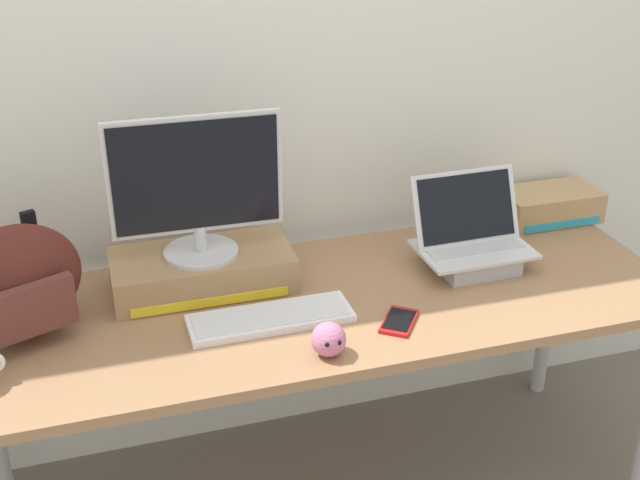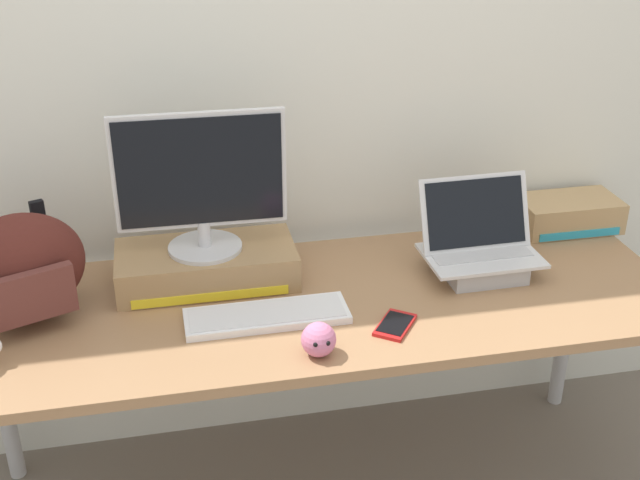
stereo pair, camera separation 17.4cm
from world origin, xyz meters
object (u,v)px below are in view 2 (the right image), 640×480
(external_keyboard, at_px, (267,316))
(open_laptop, at_px, (479,254))
(toner_box_cyan, at_px, (568,213))
(messenger_backpack, at_px, (19,268))
(toner_box_yellow, at_px, (206,265))
(plush_toy, at_px, (319,339))
(desktop_monitor, at_px, (201,183))
(cell_phone, at_px, (395,325))

(external_keyboard, bearing_deg, open_laptop, 11.50)
(toner_box_cyan, bearing_deg, messenger_backpack, -172.49)
(toner_box_yellow, bearing_deg, messenger_backpack, -168.66)
(messenger_backpack, relative_size, plush_toy, 4.52)
(external_keyboard, distance_m, toner_box_cyan, 1.10)
(desktop_monitor, height_order, plush_toy, desktop_monitor)
(toner_box_yellow, height_order, desktop_monitor, desktop_monitor)
(messenger_backpack, height_order, cell_phone, messenger_backpack)
(toner_box_cyan, bearing_deg, open_laptop, -150.18)
(messenger_backpack, bearing_deg, open_laptop, -22.19)
(open_laptop, xyz_separation_m, cell_phone, (-0.32, -0.24, -0.05))
(cell_phone, bearing_deg, messenger_backpack, -158.46)
(open_laptop, distance_m, external_keyboard, 0.66)
(external_keyboard, relative_size, toner_box_cyan, 1.35)
(open_laptop, bearing_deg, external_keyboard, -169.21)
(open_laptop, height_order, plush_toy, open_laptop)
(external_keyboard, xyz_separation_m, plush_toy, (0.10, -0.19, 0.03))
(open_laptop, xyz_separation_m, external_keyboard, (-0.64, -0.14, -0.04))
(toner_box_cyan, bearing_deg, plush_toy, -149.65)
(toner_box_yellow, distance_m, plush_toy, 0.49)
(toner_box_yellow, bearing_deg, external_keyboard, -60.37)
(plush_toy, bearing_deg, open_laptop, 30.73)
(toner_box_yellow, xyz_separation_m, toner_box_cyan, (1.17, 0.12, -0.00))
(toner_box_yellow, height_order, plush_toy, toner_box_yellow)
(cell_phone, relative_size, toner_box_cyan, 0.48)
(desktop_monitor, height_order, toner_box_cyan, desktop_monitor)
(plush_toy, bearing_deg, desktop_monitor, 119.12)
(external_keyboard, bearing_deg, toner_box_cyan, 18.77)
(toner_box_yellow, relative_size, messenger_backpack, 1.28)
(desktop_monitor, distance_m, toner_box_cyan, 1.20)
(desktop_monitor, relative_size, external_keyboard, 1.08)
(desktop_monitor, xyz_separation_m, messenger_backpack, (-0.48, -0.10, -0.16))
(toner_box_yellow, bearing_deg, plush_toy, -60.95)
(cell_phone, xyz_separation_m, plush_toy, (-0.22, -0.08, 0.04))
(desktop_monitor, xyz_separation_m, external_keyboard, (0.14, -0.24, -0.29))
(desktop_monitor, bearing_deg, toner_box_cyan, 7.09)
(external_keyboard, bearing_deg, desktop_monitor, 119.31)
(messenger_backpack, distance_m, toner_box_cyan, 1.67)
(messenger_backpack, distance_m, plush_toy, 0.80)
(toner_box_yellow, relative_size, plush_toy, 5.79)
(messenger_backpack, height_order, plush_toy, messenger_backpack)
(toner_box_yellow, relative_size, external_keyboard, 1.16)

